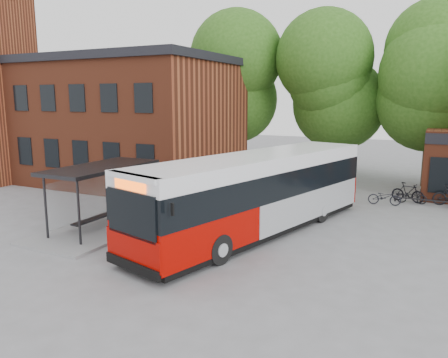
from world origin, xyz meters
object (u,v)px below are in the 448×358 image
at_px(bus_shelter, 103,197).
at_px(bicycle_1, 408,192).
at_px(bicycle_2, 412,196).
at_px(bicycle_0, 384,197).
at_px(city_bus, 258,194).

xyz_separation_m(bus_shelter, bicycle_1, (11.86, 11.67, -0.90)).
bearing_deg(bicycle_2, bicycle_1, 33.16).
relative_size(bicycle_0, bicycle_2, 1.09).
height_order(city_bus, bicycle_0, city_bus).
bearing_deg(bicycle_0, bus_shelter, 127.94).
height_order(city_bus, bicycle_2, city_bus).
relative_size(city_bus, bicycle_2, 8.62).
bearing_deg(bus_shelter, city_bus, 21.70).
xyz_separation_m(bicycle_0, bicycle_1, (1.09, 1.36, 0.10)).
bearing_deg(city_bus, bicycle_1, 74.18).
xyz_separation_m(bus_shelter, city_bus, (6.41, 2.55, 0.26)).
xyz_separation_m(bus_shelter, bicycle_0, (10.77, 10.31, -1.00)).
bearing_deg(bus_shelter, bicycle_2, 43.21).
distance_m(city_bus, bicycle_2, 10.56).
xyz_separation_m(city_bus, bicycle_2, (5.68, 8.80, -1.30)).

